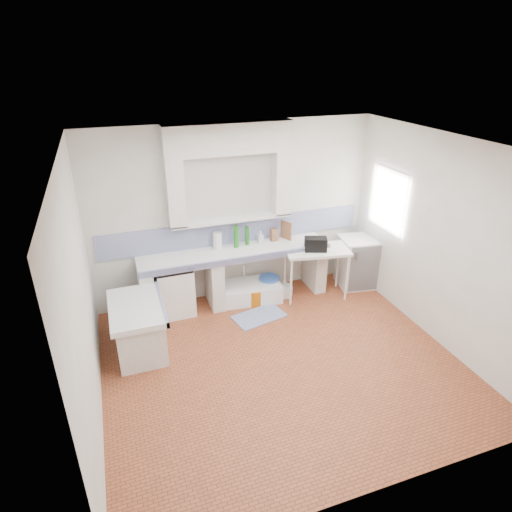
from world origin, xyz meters
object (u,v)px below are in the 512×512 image
object	(u,v)px
sink	(248,292)
side_table	(315,272)
fridge	(356,262)
stove	(175,290)

from	to	relation	value
sink	side_table	bearing A→B (deg)	-5.98
sink	fridge	size ratio (longest dim) A/B	1.21
fridge	stove	bearing A→B (deg)	-173.83
stove	sink	xyz separation A→B (m)	(1.18, -0.01, -0.26)
stove	side_table	size ratio (longest dim) A/B	0.75
sink	side_table	distance (m)	1.15
sink	fridge	bearing A→B (deg)	2.56
side_table	sink	bearing A→B (deg)	177.80
sink	side_table	world-z (taller)	side_table
sink	fridge	xyz separation A→B (m)	(1.90, -0.14, 0.31)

